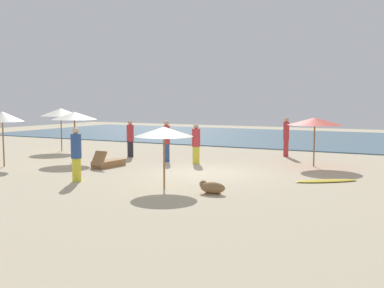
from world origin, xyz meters
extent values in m
plane|color=#BCAD8E|center=(0.00, 0.00, 0.00)|extent=(60.00, 60.00, 0.00)
cube|color=#476B7F|center=(0.00, 17.00, 0.03)|extent=(48.00, 16.00, 0.06)
cylinder|color=olive|center=(0.12, -3.25, 0.95)|extent=(0.06, 0.06, 1.90)
cone|color=silver|center=(0.12, -3.25, 1.80)|extent=(1.86, 1.86, 0.31)
cylinder|color=olive|center=(-8.23, -2.34, 1.13)|extent=(0.06, 0.06, 2.26)
cone|color=silver|center=(-8.23, -2.34, 2.10)|extent=(1.76, 1.76, 0.42)
cylinder|color=brown|center=(-6.68, 0.30, 1.10)|extent=(0.06, 0.06, 2.20)
cone|color=silver|center=(-6.68, 0.30, 2.08)|extent=(2.03, 2.03, 0.34)
cylinder|color=brown|center=(3.36, 3.58, 1.00)|extent=(0.06, 0.06, 2.00)
cone|color=#D84C3F|center=(3.36, 3.58, 1.90)|extent=(2.24, 2.24, 0.30)
cylinder|color=brown|center=(-10.18, 3.15, 1.14)|extent=(0.05, 0.05, 2.28)
cone|color=silver|center=(-10.18, 3.15, 2.12)|extent=(2.16, 2.16, 0.41)
cube|color=olive|center=(-4.25, -0.42, 0.14)|extent=(0.72, 1.54, 0.28)
cube|color=olive|center=(-4.19, -1.12, 0.44)|extent=(0.60, 0.44, 0.59)
cylinder|color=#26262D|center=(-5.34, 2.73, 0.39)|extent=(0.31, 0.31, 0.77)
cylinder|color=#BF3338|center=(-5.34, 2.73, 1.18)|extent=(0.36, 0.36, 0.81)
sphere|color=tan|center=(-5.34, 2.73, 1.68)|extent=(0.22, 0.22, 0.22)
cylinder|color=yellow|center=(-1.45, 2.15, 0.38)|extent=(0.35, 0.35, 0.75)
cylinder|color=#BF3338|center=(-1.45, 2.15, 1.14)|extent=(0.42, 0.42, 0.78)
sphere|color=tan|center=(-1.45, 2.15, 1.63)|extent=(0.21, 0.21, 0.21)
cylinder|color=#2D4C8C|center=(-2.91, 2.08, 0.40)|extent=(0.35, 0.35, 0.80)
cylinder|color=#BF3338|center=(-2.91, 2.08, 1.22)|extent=(0.41, 0.41, 0.84)
sphere|color=tan|center=(-2.91, 2.08, 1.74)|extent=(0.23, 0.23, 0.23)
cylinder|color=yellow|center=(-3.15, -3.62, 0.40)|extent=(0.32, 0.32, 0.80)
cylinder|color=#2D4C8C|center=(-3.15, -3.62, 1.22)|extent=(0.37, 0.37, 0.84)
sphere|color=beige|center=(-3.15, -3.62, 1.74)|extent=(0.23, 0.23, 0.23)
cylinder|color=#BF3338|center=(1.41, 6.35, 0.42)|extent=(0.35, 0.35, 0.84)
cylinder|color=#BF3338|center=(1.41, 6.35, 1.28)|extent=(0.41, 0.41, 0.88)
sphere|color=tan|center=(1.41, 6.35, 1.82)|extent=(0.24, 0.24, 0.24)
cube|color=olive|center=(1.91, -3.46, 0.02)|extent=(0.49, 0.30, 0.04)
ellipsoid|color=olive|center=(1.91, -3.46, 0.20)|extent=(0.80, 0.45, 0.34)
sphere|color=olive|center=(1.57, -3.40, 0.27)|extent=(0.24, 0.24, 0.24)
ellipsoid|color=gold|center=(4.52, 0.21, 0.04)|extent=(2.08, 1.76, 0.07)
camera|label=1|loc=(7.37, -15.49, 2.80)|focal=42.32mm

